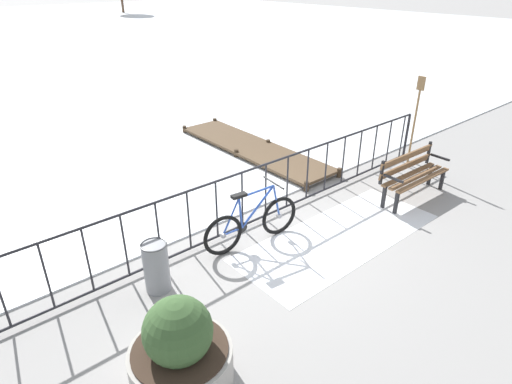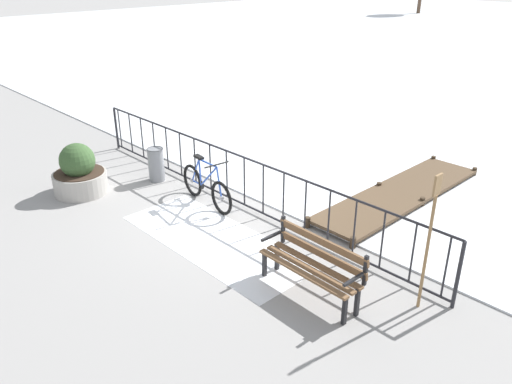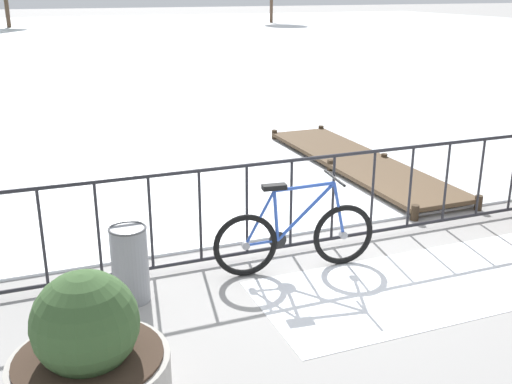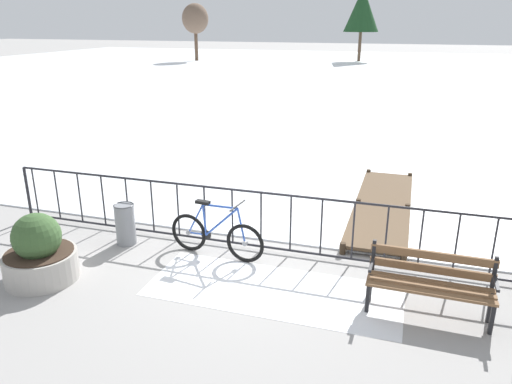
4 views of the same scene
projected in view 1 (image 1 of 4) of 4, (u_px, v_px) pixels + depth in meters
ground_plane at (254, 224)px, 7.41m from camera, size 160.00×160.00×0.00m
snow_patch at (339, 237)px, 7.06m from camera, size 3.67×1.42×0.01m
railing_fence at (254, 195)px, 7.16m from camera, size 9.06×0.06×1.07m
bicycle_near_railing at (252, 223)px, 6.74m from camera, size 1.71×0.52×0.97m
park_bench at (412, 172)px, 8.10m from camera, size 1.61×0.52×0.89m
planter_with_shrub at (180, 351)px, 4.41m from camera, size 1.08×1.08×1.06m
trash_bin at (156, 267)px, 5.75m from camera, size 0.35×0.35×0.73m
oar_upright at (415, 117)px, 9.08m from camera, size 0.04×0.16×1.98m
wooden_dock at (253, 148)px, 10.28m from camera, size 1.10×4.56×0.20m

